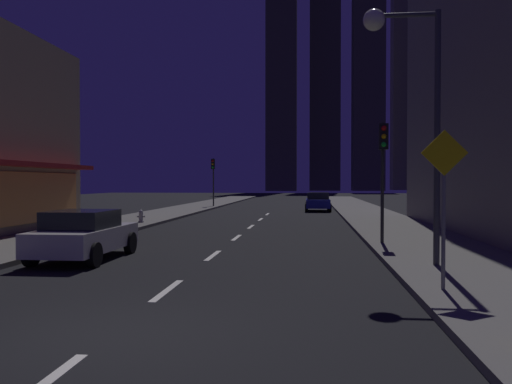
% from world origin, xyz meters
% --- Properties ---
extents(ground_plane, '(78.00, 136.00, 0.10)m').
position_xyz_m(ground_plane, '(0.00, 32.00, -0.05)').
color(ground_plane, black).
extents(sidewalk_right, '(4.00, 76.00, 0.15)m').
position_xyz_m(sidewalk_right, '(7.00, 32.00, 0.07)').
color(sidewalk_right, '#605E59').
rests_on(sidewalk_right, ground).
extents(sidewalk_left, '(4.00, 76.00, 0.15)m').
position_xyz_m(sidewalk_left, '(-7.00, 32.00, 0.07)').
color(sidewalk_left, '#605E59').
rests_on(sidewalk_left, ground).
extents(lane_marking_center, '(0.16, 33.40, 0.01)m').
position_xyz_m(lane_marking_center, '(0.00, 13.60, 0.01)').
color(lane_marking_center, silver).
rests_on(lane_marking_center, ground).
extents(skyscraper_distant_tall, '(7.73, 5.51, 70.12)m').
position_xyz_m(skyscraper_distant_tall, '(-4.25, 125.77, 35.06)').
color(skyscraper_distant_tall, '#413E31').
rests_on(skyscraper_distant_tall, ground).
extents(skyscraper_distant_mid, '(7.94, 8.74, 68.51)m').
position_xyz_m(skyscraper_distant_mid, '(6.86, 132.98, 34.25)').
color(skyscraper_distant_mid, '#3A372B').
rests_on(skyscraper_distant_mid, ground).
extents(skyscraper_distant_short, '(7.99, 7.98, 50.70)m').
position_xyz_m(skyscraper_distant_short, '(18.03, 131.26, 25.35)').
color(skyscraper_distant_short, '#413E31').
rests_on(skyscraper_distant_short, ground).
extents(skyscraper_distant_slender, '(5.10, 6.08, 55.03)m').
position_xyz_m(skyscraper_distant_slender, '(28.67, 144.79, 27.52)').
color(skyscraper_distant_slender, '#605B48').
rests_on(skyscraper_distant_slender, ground).
extents(car_parked_near, '(1.98, 4.24, 1.45)m').
position_xyz_m(car_parked_near, '(-3.60, 7.21, 0.74)').
color(car_parked_near, silver).
rests_on(car_parked_near, ground).
extents(car_parked_far, '(1.98, 4.24, 1.45)m').
position_xyz_m(car_parked_far, '(3.60, 33.53, 0.74)').
color(car_parked_far, navy).
rests_on(car_parked_far, ground).
extents(fire_hydrant_far_left, '(0.42, 0.30, 0.65)m').
position_xyz_m(fire_hydrant_far_left, '(-5.90, 19.33, 0.45)').
color(fire_hydrant_far_left, '#B2B2B2').
rests_on(fire_hydrant_far_left, sidewalk_left).
extents(traffic_light_near_right, '(0.32, 0.48, 4.20)m').
position_xyz_m(traffic_light_near_right, '(5.50, 11.12, 3.19)').
color(traffic_light_near_right, '#2D2D2D').
rests_on(traffic_light_near_right, sidewalk_right).
extents(traffic_light_far_left, '(0.32, 0.48, 4.20)m').
position_xyz_m(traffic_light_far_left, '(-5.50, 37.92, 3.19)').
color(traffic_light_far_left, '#2D2D2D').
rests_on(traffic_light_far_left, sidewalk_left).
extents(street_lamp_right, '(1.96, 0.56, 6.58)m').
position_xyz_m(street_lamp_right, '(5.38, 6.33, 5.07)').
color(street_lamp_right, '#38383D').
rests_on(street_lamp_right, sidewalk_right).
extents(pedestrian_crossing_sign, '(0.91, 0.08, 3.15)m').
position_xyz_m(pedestrian_crossing_sign, '(5.60, 3.20, 2.02)').
color(pedestrian_crossing_sign, slate).
rests_on(pedestrian_crossing_sign, sidewalk_right).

